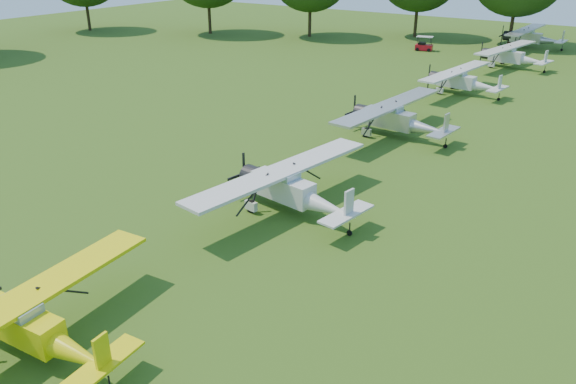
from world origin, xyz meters
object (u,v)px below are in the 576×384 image
Objects in this scene: aircraft_4 at (397,117)px; aircraft_7 at (531,36)px; aircraft_5 at (462,80)px; aircraft_6 at (512,55)px; aircraft_3 at (291,187)px; golf_cart at (424,46)px; aircraft_2 at (31,325)px.

aircraft_7 is (-0.46, 41.37, 0.05)m from aircraft_4.
aircraft_5 is at bearing 95.94° from aircraft_4.
aircraft_7 is at bearing 97.68° from aircraft_5.
aircraft_7 is (-1.11, 13.81, 0.07)m from aircraft_6.
aircraft_4 is (-0.55, 13.62, 0.03)m from aircraft_3.
aircraft_5 reaches higher than golf_cart.
aircraft_3 is 5.33× the size of golf_cart.
aircraft_3 is 0.95× the size of aircraft_7.
golf_cart is (-10.55, 18.23, -0.69)m from aircraft_5.
golf_cart is at bearing -135.14° from aircraft_7.
aircraft_7 reaches higher than aircraft_4.
aircraft_4 reaches higher than aircraft_2.
aircraft_2 is at bearing -85.30° from aircraft_4.
aircraft_6 is at bearing 98.43° from aircraft_3.
aircraft_2 is at bearing -83.57° from aircraft_5.
aircraft_5 reaches higher than aircraft_2.
aircraft_4 reaches higher than aircraft_5.
aircraft_5 is at bearing 99.88° from aircraft_3.
aircraft_2 is at bearing -91.43° from golf_cart.
aircraft_4 is (0.42, 26.85, 0.17)m from aircraft_2.
aircraft_7 is (-1.01, 54.99, 0.08)m from aircraft_3.
aircraft_3 is (0.96, 13.23, 0.14)m from aircraft_2.
aircraft_6 reaches higher than aircraft_2.
aircraft_3 reaches higher than golf_cart.
aircraft_2 is 54.42m from aircraft_6.
aircraft_6 is at bearing -33.27° from golf_cart.
aircraft_3 is 27.52m from aircraft_5.
aircraft_6 reaches higher than aircraft_3.
aircraft_6 is at bearing 84.40° from aircraft_2.
aircraft_7 is 5.62× the size of golf_cart.
aircraft_4 is 1.08× the size of aircraft_5.
aircraft_6 is at bearing 94.25° from aircraft_4.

